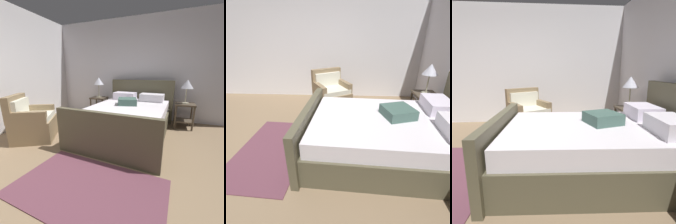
{
  "view_description": "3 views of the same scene",
  "coord_description": "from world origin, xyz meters",
  "views": [
    {
      "loc": [
        0.81,
        -1.3,
        1.31
      ],
      "look_at": [
        -0.05,
        0.94,
        0.67
      ],
      "focal_mm": 23.91,
      "sensor_mm": 36.0,
      "label": 1
    },
    {
      "loc": [
        2.31,
        1.13,
        1.8
      ],
      "look_at": [
        -0.03,
        1.01,
        0.67
      ],
      "focal_mm": 28.68,
      "sensor_mm": 36.0,
      "label": 2
    },
    {
      "loc": [
        2.31,
        1.16,
        1.31
      ],
      "look_at": [
        0.24,
        1.35,
        0.84
      ],
      "focal_mm": 30.98,
      "sensor_mm": 36.0,
      "label": 3
    }
  ],
  "objects": [
    {
      "name": "nightstand_left",
      "position": [
        -1.14,
        2.7,
        0.4
      ],
      "size": [
        0.44,
        0.44,
        0.6
      ],
      "color": "#4C3F31",
      "rests_on": "ground"
    },
    {
      "name": "bed",
      "position": [
        0.03,
        1.76,
        0.34
      ],
      "size": [
        1.82,
        2.45,
        1.12
      ],
      "color": "brown",
      "rests_on": "ground"
    },
    {
      "name": "table_lamp_right",
      "position": [
        1.19,
        2.57,
        1.04
      ],
      "size": [
        0.27,
        0.27,
        0.56
      ],
      "color": "#B7B293",
      "rests_on": "nightstand_right"
    },
    {
      "name": "ground_plane",
      "position": [
        0.0,
        0.0,
        -0.01
      ],
      "size": [
        5.12,
        6.07,
        0.02
      ],
      "primitive_type": "cube",
      "color": "#886F52"
    },
    {
      "name": "table_lamp_left",
      "position": [
        -1.14,
        2.7,
        1.06
      ],
      "size": [
        0.29,
        0.29,
        0.57
      ],
      "color": "#B7B293",
      "rests_on": "nightstand_left"
    },
    {
      "name": "armchair",
      "position": [
        -1.7,
        0.76,
        0.35
      ],
      "size": [
        0.99,
        0.99,
        0.9
      ],
      "color": "#8A7251",
      "rests_on": "ground"
    },
    {
      "name": "wall_back",
      "position": [
        0.0,
        3.09,
        1.38
      ],
      "size": [
        5.24,
        0.12,
        2.76
      ],
      "primitive_type": "cube",
      "color": "silver",
      "rests_on": "ground"
    },
    {
      "name": "nightstand_right",
      "position": [
        1.19,
        2.57,
        0.4
      ],
      "size": [
        0.44,
        0.44,
        0.6
      ],
      "color": "#4C3F31",
      "rests_on": "ground"
    },
    {
      "name": "area_rug",
      "position": [
        0.02,
        -0.04,
        0.01
      ],
      "size": [
        1.82,
        1.14,
        0.01
      ],
      "primitive_type": "cube",
      "rotation": [
        0.0,
        0.0,
        -0.06
      ],
      "color": "brown",
      "rests_on": "ground"
    }
  ]
}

